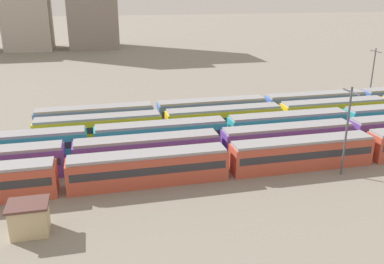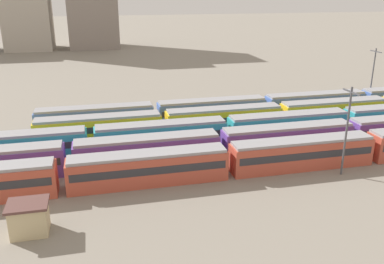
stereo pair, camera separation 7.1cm
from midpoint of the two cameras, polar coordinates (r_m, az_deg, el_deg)
name	(u,v)px [view 1 (the left image)]	position (r m, az deg, el deg)	size (l,w,h in m)	color
ground_plane	(88,155)	(57.26, -14.05, -3.02)	(600.00, 600.00, 0.00)	gray
train_track_0	(229,160)	(49.16, 4.99, -3.85)	(74.70, 3.06, 3.75)	#BC4C38
train_track_1	(350,133)	(61.97, 20.79, -0.13)	(112.50, 3.06, 3.75)	#6B429E
train_track_2	(345,121)	(67.46, 20.22, 1.45)	(112.50, 3.06, 3.75)	teal
train_track_3	(383,107)	(77.64, 24.74, 3.09)	(112.50, 3.06, 3.75)	yellow
train_track_4	(315,103)	(76.31, 16.50, 3.82)	(93.60, 3.06, 3.75)	#4C70BC
catenary_pole_0	(347,127)	(50.99, 20.45, 0.60)	(0.24, 3.20, 10.65)	#4C4C51
catenary_pole_1	(372,74)	(85.28, 23.48, 7.33)	(0.24, 3.20, 10.62)	#4C4C51
signal_hut	(29,218)	(40.74, -21.46, -10.91)	(3.60, 3.00, 3.04)	#C6B284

